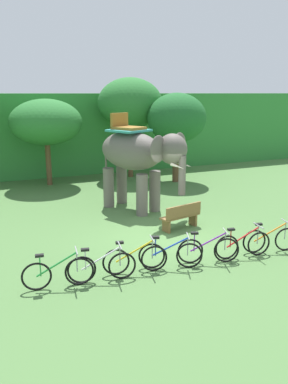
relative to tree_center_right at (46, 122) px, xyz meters
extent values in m
plane|color=#4C753D|center=(2.10, -8.88, -3.14)|extent=(80.00, 80.00, 0.00)
cube|color=#338438|center=(2.10, 4.60, -0.88)|extent=(36.00, 6.00, 4.51)
cylinder|color=brown|center=(0.00, 0.00, -2.07)|extent=(0.26, 0.26, 2.14)
ellipsoid|color=#28702D|center=(0.00, 0.00, 0.01)|extent=(3.52, 3.52, 2.24)
cylinder|color=brown|center=(4.50, 0.22, -1.74)|extent=(0.28, 0.28, 2.80)
ellipsoid|color=#28702D|center=(4.50, 0.22, 0.86)|extent=(3.44, 3.44, 2.67)
cylinder|color=brown|center=(6.24, -1.82, -2.05)|extent=(0.33, 0.33, 2.17)
ellipsoid|color=#1E6028|center=(6.24, -1.82, 0.16)|extent=(2.99, 2.99, 2.50)
ellipsoid|color=#665E56|center=(2.34, -5.49, -0.79)|extent=(2.55, 3.22, 1.50)
cylinder|color=#665E56|center=(3.09, -6.13, -2.34)|extent=(0.44, 0.44, 1.60)
cylinder|color=#665E56|center=(2.40, -6.47, -2.34)|extent=(0.44, 0.44, 1.60)
cylinder|color=#665E56|center=(2.29, -4.52, -2.34)|extent=(0.44, 0.44, 1.60)
cylinder|color=#665E56|center=(1.60, -4.86, -2.34)|extent=(0.44, 0.44, 1.60)
ellipsoid|color=#665E56|center=(3.23, -7.29, -0.54)|extent=(1.39, 1.43, 1.10)
ellipsoid|color=#665E56|center=(3.72, -6.87, -0.49)|extent=(0.82, 0.52, 0.96)
ellipsoid|color=#665E56|center=(2.61, -7.43, -0.49)|extent=(0.82, 0.52, 0.96)
cylinder|color=#665E56|center=(3.43, -7.69, -1.44)|extent=(0.26, 0.26, 1.40)
cone|color=beige|center=(3.61, -7.55, -1.09)|extent=(0.36, 0.56, 0.21)
cone|color=beige|center=(3.21, -7.74, -1.09)|extent=(0.36, 0.56, 0.21)
cube|color=teal|center=(2.30, -5.41, -0.01)|extent=(1.77, 1.76, 0.08)
cube|color=olive|center=(2.30, -5.41, 0.08)|extent=(1.30, 1.39, 0.10)
cube|color=olive|center=(2.07, -4.96, 0.36)|extent=(0.85, 0.49, 0.56)
cylinder|color=#665E56|center=(1.71, -4.22, -1.24)|extent=(0.08, 0.08, 0.90)
torus|color=black|center=(-2.10, -10.85, -2.78)|extent=(0.71, 0.14, 0.71)
torus|color=black|center=(-1.11, -10.97, -2.78)|extent=(0.71, 0.14, 0.71)
cylinder|color=green|center=(-1.63, -10.91, -2.53)|extent=(0.97, 0.17, 0.54)
cylinder|color=green|center=(-2.00, -10.86, -2.52)|extent=(0.03, 0.03, 0.52)
cube|color=black|center=(-2.00, -10.86, -2.26)|extent=(0.21, 0.12, 0.06)
cylinder|color=#9E9EA3|center=(-1.16, -10.97, -2.50)|extent=(0.03, 0.03, 0.55)
cylinder|color=#9E9EA3|center=(-1.16, -10.97, -2.23)|extent=(0.10, 0.52, 0.03)
torus|color=black|center=(-1.04, -10.92, -2.78)|extent=(0.71, 0.16, 0.71)
torus|color=black|center=(-0.05, -11.08, -2.78)|extent=(0.71, 0.16, 0.71)
cylinder|color=silver|center=(-0.57, -10.99, -2.53)|extent=(0.96, 0.20, 0.54)
cylinder|color=silver|center=(-0.94, -10.93, -2.52)|extent=(0.03, 0.03, 0.52)
cube|color=black|center=(-0.94, -10.93, -2.26)|extent=(0.21, 0.13, 0.06)
cylinder|color=#9E9EA3|center=(-0.10, -11.07, -2.50)|extent=(0.03, 0.03, 0.55)
cylinder|color=#9E9EA3|center=(-0.10, -11.07, -2.23)|extent=(0.12, 0.52, 0.03)
torus|color=black|center=(-0.12, -10.81, -2.78)|extent=(0.71, 0.18, 0.71)
torus|color=black|center=(0.86, -11.00, -2.78)|extent=(0.71, 0.18, 0.71)
cylinder|color=yellow|center=(0.34, -10.90, -2.53)|extent=(0.96, 0.22, 0.54)
cylinder|color=yellow|center=(-0.02, -10.83, -2.52)|extent=(0.03, 0.03, 0.52)
cube|color=black|center=(-0.02, -10.83, -2.26)|extent=(0.22, 0.14, 0.06)
cylinder|color=#9E9EA3|center=(0.81, -10.99, -2.50)|extent=(0.03, 0.03, 0.55)
cylinder|color=#9E9EA3|center=(0.81, -10.99, -2.23)|extent=(0.13, 0.52, 0.03)
torus|color=black|center=(0.87, -10.82, -2.78)|extent=(0.68, 0.31, 0.71)
torus|color=black|center=(1.80, -11.19, -2.78)|extent=(0.68, 0.31, 0.71)
cylinder|color=blue|center=(1.31, -10.99, -2.53)|extent=(0.92, 0.40, 0.54)
cylinder|color=blue|center=(0.96, -10.85, -2.52)|extent=(0.03, 0.03, 0.52)
cube|color=black|center=(0.96, -10.85, -2.26)|extent=(0.22, 0.17, 0.06)
cylinder|color=#9E9EA3|center=(1.75, -11.17, -2.50)|extent=(0.03, 0.03, 0.55)
cylinder|color=#9E9EA3|center=(1.75, -11.17, -2.23)|extent=(0.22, 0.50, 0.03)
torus|color=black|center=(1.97, -10.95, -2.78)|extent=(0.69, 0.28, 0.71)
torus|color=black|center=(2.91, -11.27, -2.78)|extent=(0.69, 0.28, 0.71)
cylinder|color=purple|center=(2.41, -11.10, -2.53)|extent=(0.93, 0.36, 0.54)
cylinder|color=purple|center=(2.06, -10.98, -2.52)|extent=(0.03, 0.03, 0.52)
cube|color=black|center=(2.06, -10.98, -2.26)|extent=(0.22, 0.16, 0.06)
cylinder|color=#9E9EA3|center=(2.86, -11.25, -2.50)|extent=(0.03, 0.03, 0.55)
cylinder|color=#9E9EA3|center=(2.86, -11.25, -2.23)|extent=(0.20, 0.50, 0.03)
torus|color=black|center=(3.04, -11.11, -2.78)|extent=(0.71, 0.14, 0.71)
torus|color=black|center=(4.03, -11.24, -2.78)|extent=(0.71, 0.14, 0.71)
cylinder|color=red|center=(3.51, -11.17, -2.53)|extent=(0.97, 0.17, 0.54)
cylinder|color=red|center=(3.14, -11.12, -2.52)|extent=(0.03, 0.03, 0.52)
cube|color=black|center=(3.14, -11.12, -2.26)|extent=(0.21, 0.13, 0.06)
cylinder|color=#9E9EA3|center=(3.98, -11.23, -2.50)|extent=(0.03, 0.03, 0.55)
cylinder|color=#9E9EA3|center=(3.98, -11.23, -2.23)|extent=(0.10, 0.52, 0.03)
torus|color=black|center=(4.03, -11.04, -2.78)|extent=(0.70, 0.21, 0.71)
torus|color=black|center=(5.00, -11.27, -2.78)|extent=(0.70, 0.21, 0.71)
cylinder|color=orange|center=(4.49, -11.15, -2.53)|extent=(0.95, 0.26, 0.54)
cylinder|color=orange|center=(4.13, -11.06, -2.52)|extent=(0.03, 0.03, 0.52)
cube|color=black|center=(4.13, -11.06, -2.26)|extent=(0.22, 0.14, 0.06)
cylinder|color=#9E9EA3|center=(4.95, -11.26, -2.50)|extent=(0.03, 0.03, 0.55)
cylinder|color=#9E9EA3|center=(4.95, -11.26, -2.23)|extent=(0.15, 0.51, 0.03)
cube|color=brown|center=(3.03, -8.36, -2.69)|extent=(1.55, 0.72, 0.06)
cube|color=brown|center=(3.07, -8.54, -2.45)|extent=(1.48, 0.39, 0.40)
cube|color=brown|center=(2.44, -8.49, -2.91)|extent=(0.16, 0.37, 0.45)
cube|color=brown|center=(3.61, -8.23, -2.91)|extent=(0.16, 0.37, 0.45)
camera|label=1|loc=(-2.97, -19.40, 1.40)|focal=35.92mm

